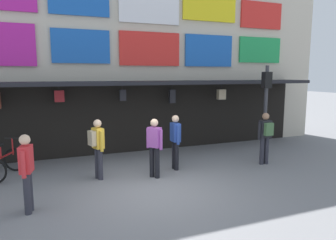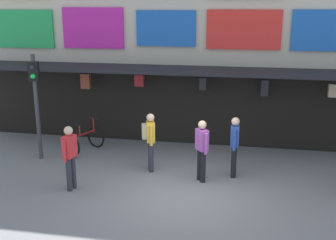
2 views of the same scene
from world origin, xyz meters
name	(u,v)px [view 1 (image 1 of 2)]	position (x,y,z in m)	size (l,w,h in m)	color
ground_plane	(154,190)	(0.00, 0.00, 0.00)	(80.00, 80.00, 0.00)	slate
shopfront	(113,45)	(0.00, 4.57, 3.96)	(18.00, 2.60, 8.00)	beige
traffic_light_far	(266,96)	(4.72, 1.67, 2.14)	(0.30, 0.33, 3.20)	#38383D
bicycle_parked	(5,164)	(-3.60, 2.45, 0.39)	(1.11, 1.35, 1.05)	black
pedestrian_in_red	(265,135)	(4.06, 0.80, 0.98)	(0.53, 0.35, 1.68)	#2D2D38
pedestrian_in_green	(27,169)	(-2.87, -0.26, 0.95)	(0.29, 0.52, 1.68)	#2D2D38
pedestrian_in_purple	(97,145)	(-1.18, 1.33, 0.98)	(0.43, 0.51, 1.68)	#2D2D38
pedestrian_in_yellow	(175,139)	(1.17, 1.36, 0.95)	(0.22, 0.53, 1.68)	black
pedestrian_in_blue	(154,145)	(0.33, 0.88, 0.95)	(0.39, 0.45, 1.68)	black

